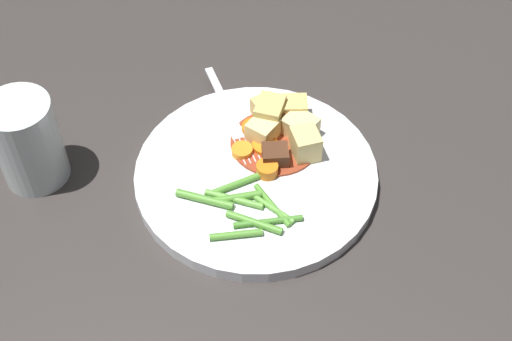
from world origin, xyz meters
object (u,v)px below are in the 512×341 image
at_px(potato_chunk_4, 270,114).
at_px(potato_chunk_5, 266,108).
at_px(potato_chunk_1, 263,131).
at_px(potato_chunk_2, 300,127).
at_px(meat_chunk_1, 282,115).
at_px(potato_chunk_3, 294,110).
at_px(fork, 231,117).
at_px(carrot_slice_1, 254,129).
at_px(carrot_slice_0, 265,146).
at_px(potato_chunk_0, 305,144).
at_px(carrot_slice_2, 242,151).
at_px(water_glass, 27,141).
at_px(carrot_slice_3, 268,167).
at_px(meat_chunk_0, 275,156).
at_px(dinner_plate, 256,175).

xyz_separation_m(potato_chunk_4, potato_chunk_5, (0.01, 0.01, -0.01)).
distance_m(potato_chunk_1, potato_chunk_2, 0.05).
bearing_deg(potato_chunk_2, meat_chunk_1, 60.27).
bearing_deg(potato_chunk_3, fork, 106.36).
xyz_separation_m(carrot_slice_1, potato_chunk_5, (0.03, -0.01, 0.01)).
xyz_separation_m(carrot_slice_0, potato_chunk_2, (0.03, -0.03, 0.01)).
relative_size(potato_chunk_5, meat_chunk_1, 1.02).
bearing_deg(meat_chunk_1, potato_chunk_3, -51.64).
bearing_deg(potato_chunk_5, potato_chunk_0, -127.85).
bearing_deg(carrot_slice_2, potato_chunk_1, -28.53).
height_order(carrot_slice_1, water_glass, water_glass).
bearing_deg(potato_chunk_4, meat_chunk_1, -52.86).
height_order(carrot_slice_0, potato_chunk_0, potato_chunk_0).
xyz_separation_m(carrot_slice_1, carrot_slice_3, (-0.06, -0.03, 0.00)).
height_order(potato_chunk_5, meat_chunk_0, potato_chunk_5).
bearing_deg(water_glass, carrot_slice_3, -75.21).
bearing_deg(potato_chunk_2, meat_chunk_0, 161.77).
xyz_separation_m(carrot_slice_3, potato_chunk_0, (0.04, -0.03, 0.01)).
height_order(carrot_slice_1, potato_chunk_0, potato_chunk_0).
xyz_separation_m(carrot_slice_1, potato_chunk_3, (0.04, -0.04, 0.01)).
distance_m(carrot_slice_0, carrot_slice_2, 0.03).
relative_size(carrot_slice_1, potato_chunk_2, 0.80).
distance_m(dinner_plate, carrot_slice_0, 0.04).
xyz_separation_m(potato_chunk_5, meat_chunk_0, (-0.07, -0.03, -0.00)).
relative_size(dinner_plate, carrot_slice_3, 11.15).
bearing_deg(potato_chunk_0, dinner_plate, 130.80).
height_order(potato_chunk_2, meat_chunk_1, potato_chunk_2).
bearing_deg(potato_chunk_5, potato_chunk_1, -168.25).
distance_m(potato_chunk_0, potato_chunk_2, 0.03).
relative_size(dinner_plate, potato_chunk_1, 8.82).
distance_m(carrot_slice_0, potato_chunk_1, 0.02).
bearing_deg(carrot_slice_1, carrot_slice_2, 176.17).
height_order(potato_chunk_1, meat_chunk_0, potato_chunk_1).
xyz_separation_m(carrot_slice_2, potato_chunk_2, (0.05, -0.06, 0.01)).
bearing_deg(water_glass, fork, -54.34).
height_order(carrot_slice_1, potato_chunk_5, potato_chunk_5).
bearing_deg(potato_chunk_0, carrot_slice_0, 95.90).
relative_size(carrot_slice_0, potato_chunk_1, 0.96).
height_order(potato_chunk_0, potato_chunk_5, potato_chunk_0).
xyz_separation_m(meat_chunk_0, water_glass, (-0.09, 0.27, 0.03)).
bearing_deg(potato_chunk_1, carrot_slice_2, 151.47).
bearing_deg(potato_chunk_3, potato_chunk_0, -152.25).
relative_size(carrot_slice_2, carrot_slice_3, 0.99).
bearing_deg(potato_chunk_3, dinner_plate, 168.53).
xyz_separation_m(dinner_plate, potato_chunk_3, (0.09, -0.02, 0.02)).
bearing_deg(potato_chunk_5, carrot_slice_0, -163.65).
height_order(dinner_plate, meat_chunk_0, meat_chunk_0).
bearing_deg(dinner_plate, carrot_slice_1, 19.47).
bearing_deg(dinner_plate, potato_chunk_4, 4.50).
height_order(carrot_slice_1, fork, carrot_slice_1).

